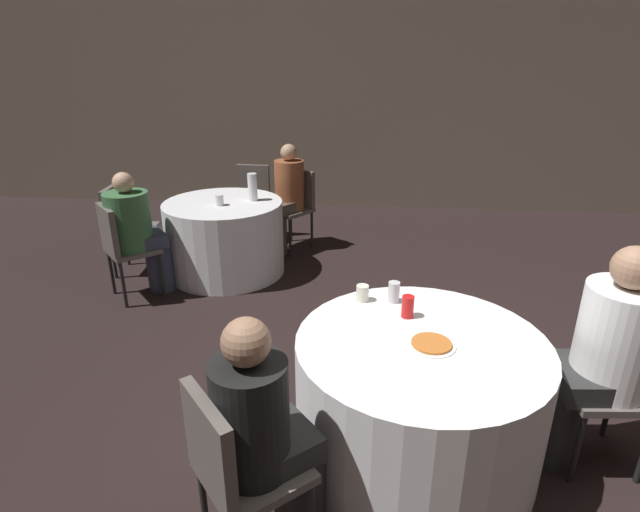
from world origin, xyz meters
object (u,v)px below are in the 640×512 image
Objects in this scene: table_far at (225,238)px; person_white_shirt at (600,357)px; chair_far_northeast at (296,201)px; chair_far_southwest at (121,243)px; soda_can_red at (408,307)px; chair_far_west at (124,221)px; person_green_jacket at (138,232)px; person_floral_shirt at (285,199)px; table_near at (417,401)px; bottle_far at (253,187)px; person_black_shirt at (269,438)px; chair_far_north at (252,195)px; chair_near_east at (625,375)px; soda_can_silver at (394,292)px; pizza_plate_near at (431,344)px; chair_near_southwest at (233,463)px.

table_far is 3.45m from person_white_shirt.
chair_far_southwest is (-1.31, -1.45, 0.00)m from chair_far_northeast.
soda_can_red is at bearing 15.38° from chair_far_southwest.
chair_far_west is 0.63m from chair_far_southwest.
chair_far_northeast is at bearing 52.86° from table_far.
soda_can_red is (2.23, -1.55, 0.19)m from person_green_jacket.
person_floral_shirt is 9.61× the size of soda_can_red.
table_near is 4.77× the size of bottle_far.
soda_can_red is at bearing 102.84° from person_black_shirt.
table_near is 2.90m from table_far.
soda_can_red is (1.57, -3.10, 0.25)m from chair_far_north.
chair_near_east is at bearing -7.94° from soda_can_red.
person_floral_shirt reaches higher than chair_far_west.
person_white_shirt is at bearing 90.00° from chair_near_east.
person_white_shirt is at bearing 160.03° from chair_far_northeast.
soda_can_silver is at bearing 14.56° from person_green_jacket.
chair_near_east is 4.29m from chair_far_west.
chair_near_east is 1.82m from person_black_shirt.
table_far is 1.32× the size of chair_far_west.
person_green_jacket is (-0.61, -0.57, 0.23)m from table_far.
chair_far_southwest is at bearing -142.61° from bottle_far.
person_white_shirt reaches higher than pizza_plate_near.
bottle_far reaches higher than chair_far_northeast.
soda_can_silver is (1.51, -2.92, 0.25)m from chair_far_north.
soda_can_silver is 2.41m from bottle_far.
table_near is 1.45× the size of chair_far_north.
chair_far_southwest is (0.26, -0.58, 0.00)m from chair_far_west.
person_green_jacket is at bearing 85.03° from person_floral_shirt.
chair_near_southwest reaches higher than pizza_plate_near.
bottle_far reaches higher than table_near.
chair_far_west is 0.75× the size of person_black_shirt.
table_far is 1.00× the size of person_black_shirt.
chair_near_east is 0.75× the size of person_black_shirt.
person_black_shirt is at bearing 107.61° from person_white_shirt.
chair_far_north is 3.68× the size of pizza_plate_near.
table_near is 1.45× the size of chair_far_west.
soda_can_red is (1.03, -2.90, 0.25)m from chair_far_northeast.
bottle_far is at bearing 93.03° from chair_far_west.
person_white_shirt is (-0.15, -0.01, 0.11)m from chair_near_east.
pizza_plate_near is (2.33, -1.83, 0.14)m from person_green_jacket.
person_black_shirt is (0.43, -3.71, 0.04)m from chair_far_northeast.
chair_far_north is 0.75× the size of person_black_shirt.
person_black_shirt is at bearing -76.18° from bottle_far.
chair_near_southwest is 0.74× the size of person_floral_shirt.
person_black_shirt is 9.45× the size of soda_can_silver.
soda_can_red is (-0.95, 0.17, 0.15)m from person_white_shirt.
chair_far_northeast is 0.71× the size of person_white_shirt.
chair_far_northeast is 3.65m from person_white_shirt.
soda_can_red is (-0.10, 0.28, 0.05)m from pizza_plate_near.
table_far is 1.00m from chair_far_southwest.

